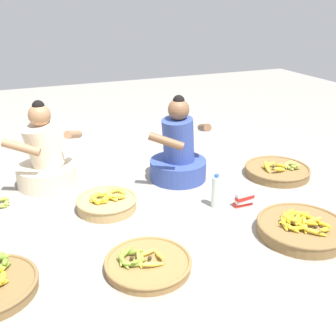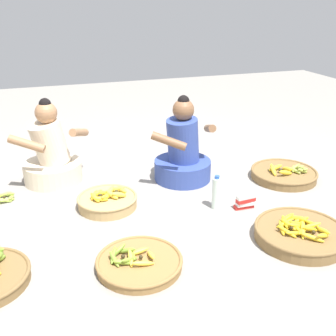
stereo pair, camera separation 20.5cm
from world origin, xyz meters
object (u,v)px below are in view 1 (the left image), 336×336
at_px(vendor_woman_behind, 45,159).
at_px(banana_basket_back_left, 107,202).
at_px(vendor_woman_front, 178,153).
at_px(banana_basket_mid_right, 277,171).
at_px(water_bottle, 216,192).
at_px(banana_basket_front_right, 148,263).
at_px(banana_basket_back_right, 302,228).
at_px(packet_carton_stack, 244,199).

height_order(vendor_woman_behind, banana_basket_back_left, vendor_woman_behind).
bearing_deg(vendor_woman_front, banana_basket_mid_right, -18.54).
height_order(banana_basket_mid_right, water_bottle, water_bottle).
relative_size(banana_basket_front_right, banana_basket_back_left, 1.14).
relative_size(banana_basket_front_right, banana_basket_back_right, 0.86).
bearing_deg(banana_basket_back_left, packet_carton_stack, -19.83).
relative_size(banana_basket_back_left, water_bottle, 1.70).
bearing_deg(banana_basket_mid_right, banana_basket_front_right, -151.79).
relative_size(banana_basket_mid_right, banana_basket_back_left, 1.26).
height_order(vendor_woman_behind, banana_basket_mid_right, vendor_woman_behind).
xyz_separation_m(banana_basket_back_right, banana_basket_mid_right, (0.48, 0.93, -0.01)).
height_order(banana_basket_mid_right, packet_carton_stack, banana_basket_mid_right).
bearing_deg(banana_basket_back_left, banana_basket_back_right, -37.42).
bearing_deg(banana_basket_mid_right, vendor_woman_front, 161.46).
bearing_deg(banana_basket_mid_right, packet_carton_stack, -147.34).
bearing_deg(water_bottle, banana_basket_mid_right, 20.75).
distance_m(water_bottle, packet_carton_stack, 0.25).
relative_size(banana_basket_mid_right, water_bottle, 2.14).
xyz_separation_m(banana_basket_mid_right, packet_carton_stack, (-0.62, -0.40, 0.01)).
distance_m(vendor_woman_front, banana_basket_back_right, 1.31).
bearing_deg(vendor_woman_behind, banana_basket_back_right, -45.09).
bearing_deg(banana_basket_back_left, vendor_woman_behind, 119.68).
distance_m(vendor_woman_front, banana_basket_back_left, 0.85).
bearing_deg(banana_basket_mid_right, banana_basket_back_left, -179.20).
xyz_separation_m(vendor_woman_behind, banana_basket_front_right, (0.41, -1.50, -0.21)).
relative_size(vendor_woman_front, vendor_woman_behind, 1.02).
xyz_separation_m(banana_basket_back_left, water_bottle, (0.82, -0.30, 0.08)).
xyz_separation_m(banana_basket_back_right, banana_basket_back_left, (-1.18, 0.90, 0.00)).
distance_m(vendor_woman_behind, water_bottle, 1.53).
bearing_deg(banana_basket_back_right, banana_basket_front_right, 177.24).
relative_size(vendor_woman_behind, banana_basket_front_right, 1.41).
bearing_deg(vendor_woman_behind, vendor_woman_front, -16.29).
bearing_deg(banana_basket_back_left, banana_basket_mid_right, 0.80).
distance_m(banana_basket_back_left, packet_carton_stack, 1.10).
xyz_separation_m(vendor_woman_front, banana_basket_front_right, (-0.73, -1.17, -0.21)).
bearing_deg(water_bottle, banana_basket_front_right, -144.77).
height_order(water_bottle, packet_carton_stack, water_bottle).
distance_m(banana_basket_front_right, water_bottle, 0.96).
xyz_separation_m(banana_basket_front_right, banana_basket_back_left, (-0.04, 0.85, 0.02)).
xyz_separation_m(vendor_woman_front, banana_basket_mid_right, (0.89, -0.30, -0.20)).
relative_size(banana_basket_mid_right, packet_carton_stack, 3.54).
xyz_separation_m(banana_basket_front_right, water_bottle, (0.78, 0.55, 0.10)).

